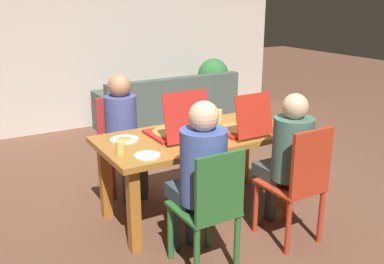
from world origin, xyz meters
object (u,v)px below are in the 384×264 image
Objects in this scene: person_0 at (287,154)px; chair_2 at (210,209)px; person_2 at (199,171)px; pizza_box_1 at (240,127)px; plate_0 at (147,155)px; chair_1 at (119,139)px; potted_plant at (213,83)px; pizza_box_0 at (176,130)px; drinking_glass_0 at (219,116)px; drinking_glass_1 at (283,122)px; dining_table at (198,146)px; plate_1 at (124,139)px; person_1 at (123,125)px; drinking_glass_2 at (120,148)px; chair_0 at (299,182)px; couch at (168,108)px.

person_0 is 1.28× the size of chair_2.
person_2 reaches higher than pizza_box_1.
person_0 is 1.10m from plate_0.
person_0 reaches higher than pizza_box_1.
chair_1 is 0.99× the size of potted_plant.
pizza_box_0 is 0.61m from drinking_glass_0.
pizza_box_0 is 1.01m from drinking_glass_1.
dining_table is 3.46× the size of pizza_box_0.
dining_table is at bearing -147.98° from drinking_glass_0.
plate_0 is (-0.20, 0.57, 0.25)m from chair_2.
chair_2 is 1.07m from plate_1.
chair_1 is 7.87× the size of drinking_glass_0.
pizza_box_0 reaches higher than chair_1.
potted_plant is (2.32, 1.95, -0.14)m from person_1.
potted_plant is at bearing 46.26° from drinking_glass_2.
chair_0 is at bearing -113.17° from potted_plant.
drinking_glass_2 is (-0.16, 0.14, 0.05)m from plate_0.
plate_0 is at bearing -119.99° from couch.
potted_plant reaches higher than chair_2.
person_1 is 1.26× the size of chair_2.
drinking_glass_0 is 0.13× the size of potted_plant.
drinking_glass_0 is at bearing 32.02° from dining_table.
couch is (1.67, 2.43, -0.48)m from plate_1.
pizza_box_0 reaches higher than drinking_glass_2.
person_0 is at bearing -84.46° from pizza_box_1.
person_2 is 0.68m from drinking_glass_2.
pizza_box_0 is (0.21, 0.89, 0.30)m from chair_2.
pizza_box_1 is at bearing 95.54° from person_0.
potted_plant is at bearing 40.04° from person_1.
pizza_box_0 is 1.12× the size of pizza_box_1.
dining_table is 1.83× the size of potted_plant.
pizza_box_1 is (0.35, -0.16, 0.16)m from dining_table.
chair_2 is 1.36m from drinking_glass_1.
drinking_glass_0 is at bearing 53.81° from chair_2.
chair_0 is at bearing -65.17° from dining_table.
dining_table is 0.81m from person_0.
couch is (1.46, 1.73, -0.24)m from chair_1.
potted_plant reaches higher than plate_0.
plate_0 is 1.89× the size of drinking_glass_2.
pizza_box_1 reaches higher than chair_2.
person_0 reaches higher than pizza_box_0.
drinking_glass_1 is (1.18, -0.97, 0.09)m from person_1.
chair_2 is at bearing -123.42° from potted_plant.
potted_plant is (2.32, 3.38, -0.17)m from person_2.
pizza_box_0 is 2.49× the size of plate_0.
pizza_box_0 reaches higher than plate_1.
chair_1 is at bearing 115.01° from chair_0.
chair_2 is at bearing -62.91° from drinking_glass_2.
potted_plant is at bearing 37.92° from chair_1.
person_1 is 3.04m from potted_plant.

